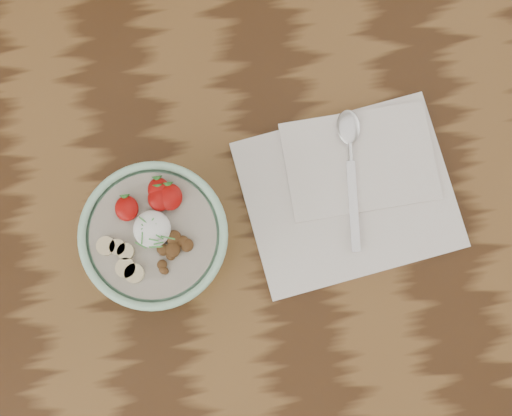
{
  "coord_description": "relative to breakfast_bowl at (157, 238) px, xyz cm",
  "views": [
    {
      "loc": [
        -6.06,
        -11.4,
        173.02
      ],
      "look_at": [
        -4.4,
        0.42,
        86.1
      ],
      "focal_mm": 50.0,
      "sensor_mm": 36.0,
      "label": 1
    }
  ],
  "objects": [
    {
      "name": "breakfast_bowl",
      "position": [
        0.0,
        0.0,
        0.0
      ],
      "size": [
        18.72,
        18.72,
        12.28
      ],
      "rotation": [
        0.0,
        0.0,
        -0.4
      ],
      "color": "#9FD6B2",
      "rests_on": "table"
    },
    {
      "name": "napkin",
      "position": [
        26.73,
        3.79,
        -5.62
      ],
      "size": [
        30.8,
        26.15,
        1.73
      ],
      "rotation": [
        0.0,
        0.0,
        0.13
      ],
      "color": "white",
      "rests_on": "table"
    },
    {
      "name": "spoon",
      "position": [
        27.26,
        9.26,
        -4.18
      ],
      "size": [
        4.09,
        19.86,
        1.03
      ],
      "rotation": [
        0.0,
        0.0,
        -0.09
      ],
      "color": "silver",
      "rests_on": "napkin"
    },
    {
      "name": "table",
      "position": [
        17.53,
        0.98,
        -15.64
      ],
      "size": [
        160.0,
        90.0,
        75.0
      ],
      "color": "#38200E",
      "rests_on": "ground"
    }
  ]
}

